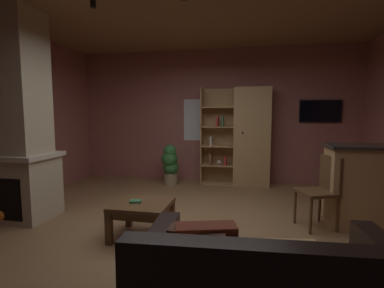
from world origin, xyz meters
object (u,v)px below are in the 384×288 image
object	(u,v)px
wall_mounted_tv	(320,111)
stone_fireplace	(15,127)
coffee_table	(142,209)
potted_floor_plant	(170,163)
dining_chair	(322,187)
table_book_0	(136,201)
bookshelf_cabinet	(247,137)

from	to	relation	value
wall_mounted_tv	stone_fireplace	bearing A→B (deg)	-148.82
coffee_table	potted_floor_plant	distance (m)	2.54
stone_fireplace	dining_chair	xyz separation A→B (m)	(4.08, 0.45, -0.74)
potted_floor_plant	table_book_0	bearing A→B (deg)	-83.57
potted_floor_plant	wall_mounted_tv	world-z (taller)	wall_mounted_tv
coffee_table	potted_floor_plant	size ratio (longest dim) A/B	0.79
dining_chair	wall_mounted_tv	bearing A→B (deg)	78.92
coffee_table	bookshelf_cabinet	bearing A→B (deg)	67.14
dining_chair	table_book_0	bearing A→B (deg)	-161.40
bookshelf_cabinet	coffee_table	world-z (taller)	bookshelf_cabinet
table_book_0	potted_floor_plant	xyz separation A→B (m)	(-0.29, 2.53, 0.01)
bookshelf_cabinet	dining_chair	size ratio (longest dim) A/B	2.15
stone_fireplace	coffee_table	size ratio (longest dim) A/B	4.30
coffee_table	table_book_0	xyz separation A→B (m)	(-0.07, -0.02, 0.10)
potted_floor_plant	wall_mounted_tv	bearing A→B (deg)	9.68
wall_mounted_tv	table_book_0	bearing A→B (deg)	-131.28
potted_floor_plant	dining_chair	bearing A→B (deg)	-35.54
coffee_table	table_book_0	world-z (taller)	table_book_0
bookshelf_cabinet	table_book_0	world-z (taller)	bookshelf_cabinet
coffee_table	table_book_0	distance (m)	0.12
dining_chair	wall_mounted_tv	distance (m)	2.53
coffee_table	dining_chair	distance (m)	2.27
stone_fireplace	dining_chair	bearing A→B (deg)	6.26
potted_floor_plant	stone_fireplace	bearing A→B (deg)	-125.13
potted_floor_plant	wall_mounted_tv	distance (m)	3.18
dining_chair	potted_floor_plant	bearing A→B (deg)	144.46
stone_fireplace	table_book_0	size ratio (longest dim) A/B	20.85
coffee_table	table_book_0	bearing A→B (deg)	-164.07
dining_chair	potted_floor_plant	world-z (taller)	dining_chair
table_book_0	dining_chair	world-z (taller)	dining_chair
coffee_table	potted_floor_plant	world-z (taller)	potted_floor_plant
table_book_0	dining_chair	xyz separation A→B (m)	(2.22, 0.75, 0.10)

